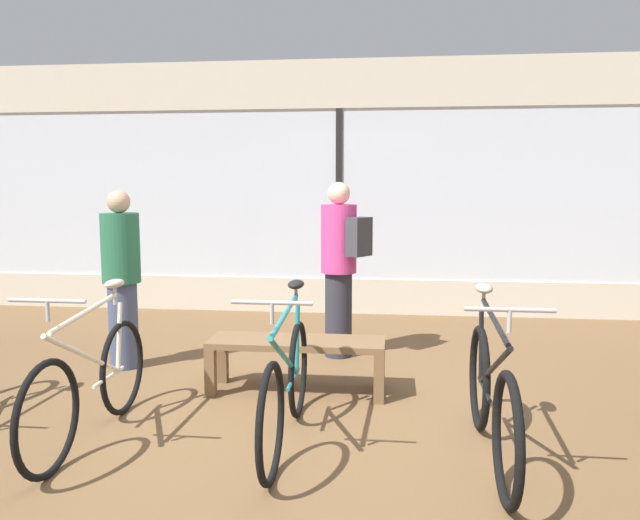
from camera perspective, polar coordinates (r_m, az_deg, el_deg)
name	(u,v)px	position (r m, az deg, el deg)	size (l,w,h in m)	color
ground_plane	(290,431)	(4.38, -2.80, -15.38)	(24.00, 24.00, 0.00)	brown
shop_back_wall	(339,186)	(7.96, 1.76, 6.79)	(12.00, 0.08, 3.20)	beige
bicycle_left	(91,382)	(4.38, -20.23, -10.44)	(0.46, 1.68, 1.02)	black
bicycle_center	(287,385)	(4.07, -3.07, -11.33)	(0.46, 1.71, 1.03)	black
bicycle_right	(491,398)	(3.97, 15.38, -12.03)	(0.46, 1.75, 1.04)	black
display_bench	(297,349)	(5.03, -2.13, -8.12)	(1.40, 0.44, 0.43)	brown
customer_near_rack	(122,276)	(5.88, -17.69, -1.42)	(0.42, 0.42, 1.61)	#424C6B
customer_by_window	(340,264)	(5.95, 1.86, -0.34)	(0.56, 0.51, 1.68)	#2D2D38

